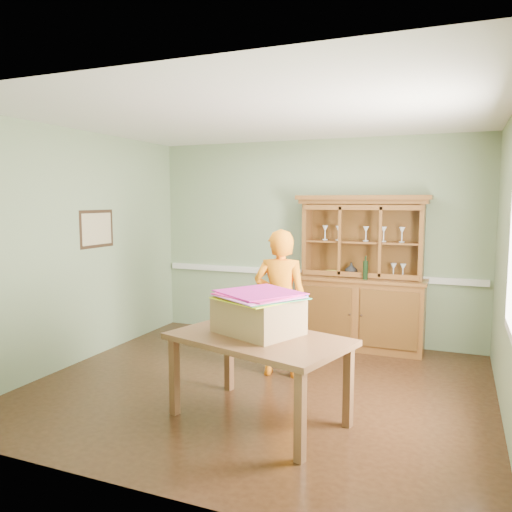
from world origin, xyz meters
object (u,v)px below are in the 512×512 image
at_px(person, 281,303).
at_px(china_hutch, 360,295).
at_px(dining_table, 259,346).
at_px(cardboard_box, 258,315).

bearing_deg(person, china_hutch, -122.39).
relative_size(dining_table, cardboard_box, 2.49).
bearing_deg(cardboard_box, person, 98.56).
height_order(china_hutch, dining_table, china_hutch).
distance_m(china_hutch, person, 1.50).
height_order(cardboard_box, person, person).
bearing_deg(dining_table, china_hutch, 96.94).
bearing_deg(person, dining_table, 91.62).
bearing_deg(cardboard_box, china_hutch, 79.37).
distance_m(china_hutch, dining_table, 2.53).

